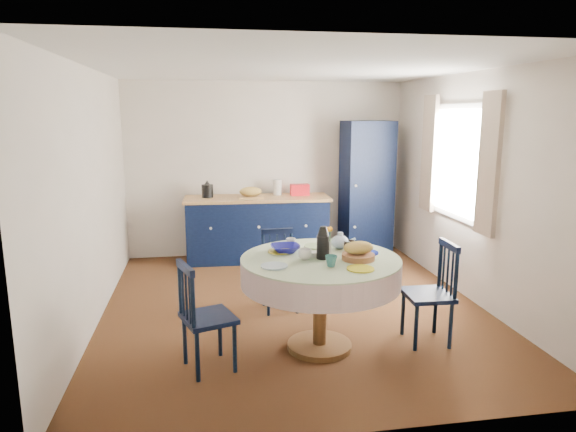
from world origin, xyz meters
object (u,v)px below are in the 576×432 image
Objects in this scene: pantry_cabinet at (366,189)px; chair_far at (280,270)px; chair_right at (432,292)px; mug_b at (331,261)px; kitchen_counter at (257,227)px; cobalt_bowl at (285,249)px; mug_a at (305,254)px; mug_c at (349,246)px; dining_table at (321,272)px; chair_left at (204,316)px; mug_d at (291,243)px.

pantry_cabinet reaches higher than chair_far.
chair_right reaches higher than mug_b.
mug_b is at bearing -82.00° from chair_far.
kitchen_counter is 3.19m from chair_right.
pantry_cabinet is 3.10m from cobalt_bowl.
kitchen_counter is at bearing 94.78° from mug_b.
pantry_cabinet is 2.49m from chair_far.
mug_a is (0.09, -2.93, 0.42)m from kitchen_counter.
kitchen_counter is 18.34× the size of mug_c.
pantry_cabinet is 3.18m from dining_table.
chair_left reaches higher than chair_far.
mug_d is (-1.53, -2.48, -0.10)m from pantry_cabinet.
dining_table is 0.40m from mug_c.
cobalt_bowl is at bearing -98.71° from chair_right.
mug_a is 1.17× the size of mug_b.
kitchen_counter is 1.90m from chair_far.
kitchen_counter is at bearing 89.31° from cobalt_bowl.
mug_c is at bearing 32.98° from dining_table.
mug_b is 1.12× the size of mug_d.
pantry_cabinet is (1.58, -0.02, 0.51)m from kitchen_counter.
mug_a is at bearing -64.41° from cobalt_bowl.
chair_right reaches higher than chair_left.
chair_right is at bearing -1.31° from dining_table.
cobalt_bowl is (-1.61, -2.65, -0.10)m from pantry_cabinet.
mug_b reaches higher than chair_left.
dining_table is (0.24, -2.90, 0.24)m from kitchen_counter.
chair_far is 1.36m from mug_b.
chair_left is 9.21× the size of mug_b.
mug_d is at bearing -86.60° from kitchen_counter.
chair_right is at bearing -100.31° from pantry_cabinet.
chair_far is at bearing -127.30° from chair_right.
kitchen_counter is at bearing -154.16° from chair_right.
chair_far is (0.80, 1.22, -0.03)m from chair_left.
mug_c is (0.45, 0.23, -0.00)m from mug_a.
mug_b is at bearing -85.72° from dining_table.
mug_d is at bearing 96.23° from mug_a.
chair_right is (-0.31, -2.90, -0.50)m from pantry_cabinet.
mug_c reaches higher than mug_d.
mug_a is 0.43m from mug_d.
pantry_cabinet is at bearing 68.91° from mug_c.
dining_table is at bearing -88.91° from chair_right.
pantry_cabinet is at bearing 62.93° from mug_a.
mug_c is (0.55, -2.70, 0.42)m from kitchen_counter.
mug_a is (0.06, -1.04, 0.45)m from chair_far.
dining_table is 1.05m from chair_right.
kitchen_counter is 23.18× the size of mug_d.
mug_d is 0.33× the size of cobalt_bowl.
chair_left is at bearing -168.11° from dining_table.
chair_left is (-1.01, -0.21, -0.25)m from dining_table.
cobalt_bowl is at bearing -125.49° from pantry_cabinet.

